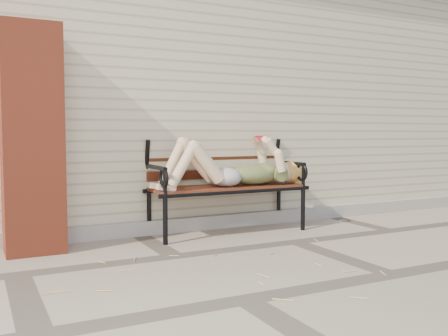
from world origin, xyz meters
TOP-DOWN VIEW (x-y plane):
  - ground at (0.00, 0.00)m, footprint 80.00×80.00m
  - house_wall at (0.00, 3.00)m, footprint 8.00×4.00m
  - foundation_strip at (0.00, 0.97)m, footprint 8.00×0.10m
  - brick_pillar at (-2.30, 0.75)m, footprint 0.50×0.50m
  - garden_bench at (-0.37, 0.82)m, footprint 1.80×0.72m
  - reading_woman at (-0.35, 0.68)m, footprint 1.70×0.39m
  - straw_scatter at (-0.73, -0.68)m, footprint 2.81×1.66m

SIDE VIEW (x-z plane):
  - ground at x=0.00m, z-range 0.00..0.00m
  - straw_scatter at x=-0.73m, z-range 0.00..0.01m
  - foundation_strip at x=0.00m, z-range 0.00..0.15m
  - garden_bench at x=-0.37m, z-range 0.07..1.24m
  - reading_woman at x=-0.35m, z-range 0.43..0.96m
  - brick_pillar at x=-2.30m, z-range 0.00..2.00m
  - house_wall at x=0.00m, z-range 0.00..3.00m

